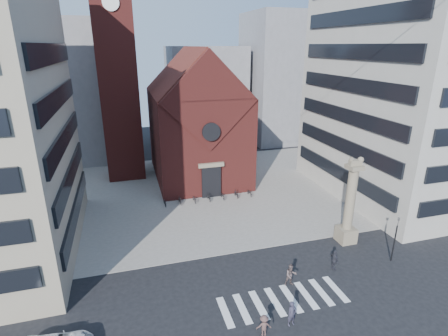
{
  "coord_description": "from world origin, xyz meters",
  "views": [
    {
      "loc": [
        -9.7,
        -22.43,
        18.15
      ],
      "look_at": [
        -0.91,
        8.0,
        6.99
      ],
      "focal_mm": 28.0,
      "sensor_mm": 36.0,
      "label": 1
    }
  ],
  "objects": [
    {
      "name": "campanile",
      "position": [
        -10.0,
        28.0,
        15.74
      ],
      "size": [
        5.5,
        5.5,
        31.2
      ],
      "color": "maroon",
      "rests_on": "ground"
    },
    {
      "name": "lion_column",
      "position": [
        10.01,
        3.0,
        3.46
      ],
      "size": [
        1.63,
        1.6,
        8.68
      ],
      "color": "gray",
      "rests_on": "ground"
    },
    {
      "name": "pedestrian_3",
      "position": [
        -2.15,
        -5.73,
        0.79
      ],
      "size": [
        1.1,
        0.75,
        1.58
      ],
      "primitive_type": "imported",
      "rotation": [
        0.0,
        0.0,
        2.97
      ],
      "color": "brown",
      "rests_on": "ground"
    },
    {
      "name": "scooter_3",
      "position": [
        -0.59,
        15.9,
        0.51
      ],
      "size": [
        0.49,
        1.54,
        0.92
      ],
      "primitive_type": "imported",
      "rotation": [
        0.0,
        0.0,
        0.04
      ],
      "color": "black",
      "rests_on": "piazza"
    },
    {
      "name": "bg_block_right",
      "position": [
        22.0,
        42.0,
        12.0
      ],
      "size": [
        16.0,
        14.0,
        24.0
      ],
      "primitive_type": "cube",
      "color": "gray",
      "rests_on": "ground"
    },
    {
      "name": "scooter_1",
      "position": [
        -4.18,
        15.9,
        0.51
      ],
      "size": [
        0.49,
        1.54,
        0.92
      ],
      "primitive_type": "imported",
      "rotation": [
        0.0,
        0.0,
        0.04
      ],
      "color": "black",
      "rests_on": "piazza"
    },
    {
      "name": "scooter_2",
      "position": [
        -2.39,
        15.9,
        0.46
      ],
      "size": [
        0.61,
        1.59,
        0.83
      ],
      "primitive_type": "imported",
      "rotation": [
        0.0,
        0.0,
        0.04
      ],
      "color": "black",
      "rests_on": "piazza"
    },
    {
      "name": "bg_block_left",
      "position": [
        -20.0,
        40.0,
        11.0
      ],
      "size": [
        16.0,
        14.0,
        22.0
      ],
      "primitive_type": "cube",
      "color": "gray",
      "rests_on": "ground"
    },
    {
      "name": "pedestrian_1",
      "position": [
        1.86,
        -1.54,
        0.95
      ],
      "size": [
        1.01,
        0.83,
        1.9
      ],
      "primitive_type": "imported",
      "rotation": [
        0.0,
        0.0,
        -0.13
      ],
      "color": "#574746",
      "rests_on": "ground"
    },
    {
      "name": "scooter_5",
      "position": [
        2.99,
        15.9,
        0.51
      ],
      "size": [
        0.49,
        1.54,
        0.92
      ],
      "primitive_type": "imported",
      "rotation": [
        0.0,
        0.0,
        0.04
      ],
      "color": "black",
      "rests_on": "piazza"
    },
    {
      "name": "bg_block_mid",
      "position": [
        6.0,
        45.0,
        9.0
      ],
      "size": [
        14.0,
        12.0,
        18.0
      ],
      "primitive_type": "cube",
      "color": "gray",
      "rests_on": "ground"
    },
    {
      "name": "scooter_0",
      "position": [
        -5.97,
        15.9,
        0.46
      ],
      "size": [
        0.61,
        1.59,
        0.83
      ],
      "primitive_type": "imported",
      "rotation": [
        0.0,
        0.0,
        0.04
      ],
      "color": "black",
      "rests_on": "piazza"
    },
    {
      "name": "building_right",
      "position": [
        24.0,
        12.0,
        16.0
      ],
      "size": [
        18.0,
        22.0,
        32.0
      ],
      "primitive_type": "cube",
      "color": "#ABA59A",
      "rests_on": "ground"
    },
    {
      "name": "pedestrian_2",
      "position": [
        6.3,
        -0.75,
        0.95
      ],
      "size": [
        0.48,
        1.12,
        1.9
      ],
      "primitive_type": "imported",
      "rotation": [
        0.0,
        0.0,
        1.59
      ],
      "color": "#2B2B33",
      "rests_on": "ground"
    },
    {
      "name": "pedestrian_0",
      "position": [
        0.03,
        -5.4,
        0.93
      ],
      "size": [
        0.76,
        0.58,
        1.86
      ],
      "primitive_type": "imported",
      "rotation": [
        0.0,
        0.0,
        0.21
      ],
      "color": "#2E2B3C",
      "rests_on": "ground"
    },
    {
      "name": "scooter_6",
      "position": [
        4.78,
        15.9,
        0.46
      ],
      "size": [
        0.61,
        1.59,
        0.83
      ],
      "primitive_type": "imported",
      "rotation": [
        0.0,
        0.0,
        0.04
      ],
      "color": "black",
      "rests_on": "piazza"
    },
    {
      "name": "zebra_crossing",
      "position": [
        0.55,
        -3.0,
        0.01
      ],
      "size": [
        10.2,
        3.2,
        0.01
      ],
      "primitive_type": null,
      "color": "white",
      "rests_on": "ground"
    },
    {
      "name": "traffic_light",
      "position": [
        12.0,
        -1.0,
        2.29
      ],
      "size": [
        0.13,
        0.16,
        4.3
      ],
      "color": "black",
      "rests_on": "ground"
    },
    {
      "name": "ground",
      "position": [
        0.0,
        0.0,
        0.0
      ],
      "size": [
        120.0,
        120.0,
        0.0
      ],
      "primitive_type": "plane",
      "color": "black",
      "rests_on": "ground"
    },
    {
      "name": "piazza",
      "position": [
        0.0,
        19.0,
        0.03
      ],
      "size": [
        46.0,
        30.0,
        0.05
      ],
      "primitive_type": "cube",
      "color": "#9B948D",
      "rests_on": "ground"
    },
    {
      "name": "scooter_4",
      "position": [
        1.2,
        15.9,
        0.46
      ],
      "size": [
        0.61,
        1.59,
        0.83
      ],
      "primitive_type": "imported",
      "rotation": [
        0.0,
        0.0,
        0.04
      ],
      "color": "black",
      "rests_on": "piazza"
    },
    {
      "name": "church",
      "position": [
        0.0,
        25.04,
        7.98
      ],
      "size": [
        12.0,
        16.65,
        18.0
      ],
      "color": "maroon",
      "rests_on": "ground"
    }
  ]
}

